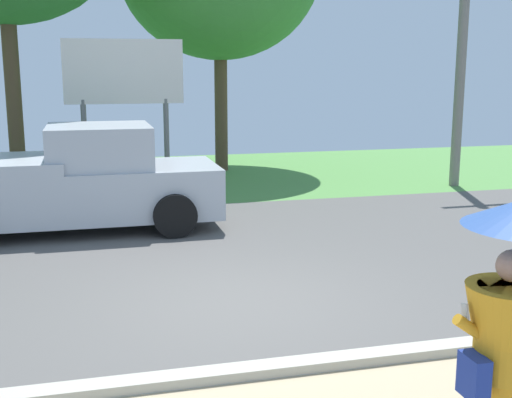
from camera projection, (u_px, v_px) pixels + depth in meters
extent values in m
cube|color=#565451|center=(209.00, 261.00, 10.18)|extent=(40.00, 8.00, 0.10)
cube|color=#548D45|center=(156.00, 178.00, 17.78)|extent=(40.00, 8.00, 0.10)
cube|color=#B2AD9E|center=(284.00, 367.00, 6.36)|extent=(40.00, 0.24, 0.10)
cone|color=orange|center=(503.00, 385.00, 4.57)|extent=(0.60, 0.60, 1.45)
cylinder|color=orange|center=(507.00, 331.00, 4.49)|extent=(0.44, 0.44, 0.65)
cylinder|color=orange|center=(472.00, 329.00, 4.44)|extent=(0.29, 0.08, 0.24)
cube|color=#B7B7BC|center=(465.00, 315.00, 4.44)|extent=(0.02, 0.11, 0.16)
cube|color=navy|center=(474.00, 376.00, 4.43)|extent=(0.12, 0.24, 0.30)
cube|color=#ADB2BA|center=(73.00, 192.00, 11.85)|extent=(5.20, 2.00, 0.90)
cube|color=#ADB2BA|center=(100.00, 150.00, 11.82)|extent=(1.80, 1.84, 0.90)
cube|color=#2D3842|center=(147.00, 149.00, 12.03)|extent=(0.10, 1.70, 0.77)
cylinder|color=black|center=(162.00, 194.00, 13.27)|extent=(0.76, 0.28, 0.76)
cylinder|color=black|center=(175.00, 215.00, 11.37)|extent=(0.76, 0.28, 0.76)
cylinder|color=gray|center=(463.00, 22.00, 15.66)|extent=(0.24, 0.24, 7.91)
cylinder|color=slate|center=(85.00, 150.00, 14.55)|extent=(0.12, 0.12, 2.20)
cylinder|color=slate|center=(167.00, 147.00, 14.99)|extent=(0.12, 0.12, 2.20)
cube|color=silver|center=(124.00, 72.00, 14.43)|extent=(2.60, 0.10, 1.40)
cylinder|color=brown|center=(221.00, 103.00, 18.48)|extent=(0.36, 0.36, 3.83)
cylinder|color=brown|center=(13.00, 93.00, 15.37)|extent=(0.36, 0.36, 4.60)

